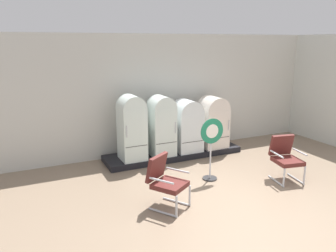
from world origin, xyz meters
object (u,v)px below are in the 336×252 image
refrigerator_1 (162,124)px  refrigerator_2 (187,124)px  refrigerator_3 (213,121)px  armchair_right (285,156)px  armchair_left (165,179)px  sign_stand (211,148)px  refrigerator_0 (132,126)px

refrigerator_1 → refrigerator_2: (0.74, 0.04, -0.10)m
refrigerator_2 → refrigerator_1: bearing=-177.3°
refrigerator_3 → armchair_right: size_ratio=1.42×
armchair_left → armchair_right: same height
refrigerator_1 → armchair_right: size_ratio=1.55×
refrigerator_3 → armchair_left: refrigerator_3 is taller
armchair_left → refrigerator_3: bearing=43.4°
refrigerator_3 → sign_stand: bearing=-123.3°
refrigerator_0 → refrigerator_1: size_ratio=1.04×
refrigerator_1 → armchair_left: bearing=-112.5°
refrigerator_0 → sign_stand: bearing=-52.3°
sign_stand → refrigerator_2: bearing=80.2°
armchair_right → refrigerator_3: bearing=99.8°
refrigerator_2 → armchair_right: (1.19, -2.31, -0.32)m
refrigerator_0 → refrigerator_2: 1.53m
refrigerator_0 → refrigerator_3: refrigerator_0 is taller
refrigerator_1 → armchair_left: (-0.96, -2.33, -0.41)m
armchair_left → sign_stand: 1.61m
refrigerator_3 → refrigerator_1: bearing=-178.5°
refrigerator_2 → armchair_right: refrigerator_2 is taller
refrigerator_0 → sign_stand: refrigerator_0 is taller
sign_stand → refrigerator_1: bearing=106.2°
refrigerator_1 → refrigerator_3: refrigerator_1 is taller
refrigerator_0 → sign_stand: size_ratio=1.15×
refrigerator_0 → armchair_right: 3.58m
refrigerator_1 → refrigerator_2: refrigerator_1 is taller
refrigerator_0 → refrigerator_1: 0.78m
refrigerator_1 → sign_stand: size_ratio=1.10×
refrigerator_0 → refrigerator_3: 2.32m
refrigerator_0 → armchair_left: refrigerator_0 is taller
refrigerator_3 → sign_stand: refrigerator_3 is taller
armchair_right → sign_stand: sign_stand is taller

